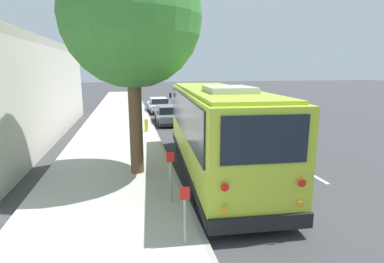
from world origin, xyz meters
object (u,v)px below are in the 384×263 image
Objects in this scene: parked_sedan_gray at (168,115)px; street_tree at (131,8)px; sign_post_near at (185,215)px; shuttle_bus at (216,126)px; sign_post_far at (171,176)px; fire_hydrant at (146,125)px; parked_sedan_white at (159,105)px.

street_tree is at bearing 167.04° from parked_sedan_gray.
shuttle_bus is at bearing -23.73° from sign_post_near.
sign_post_far is at bearing 173.47° from parked_sedan_gray.
sign_post_near is 11.99m from fire_hydrant.
parked_sedan_gray is at bearing -13.70° from street_tree.
parked_sedan_white is 0.50× the size of street_tree.
shuttle_bus is at bearing -96.56° from street_tree.
parked_sedan_white is at bearing -10.22° from fire_hydrant.
street_tree reaches higher than parked_sedan_white.
sign_post_far is 9.84m from fire_hydrant.
fire_hydrant is at bearing 0.51° from sign_post_far.
parked_sedan_gray is 11.88m from street_tree.
street_tree is at bearing 169.59° from parked_sedan_white.
sign_post_near is (-4.99, -0.84, -4.98)m from street_tree.
sign_post_near is at bearing 174.48° from parked_sedan_gray.
fire_hydrant is at bearing 20.20° from shuttle_bus.
fire_hydrant is (6.99, -0.76, -5.25)m from street_tree.
parked_sedan_white is (16.57, 0.47, -1.18)m from shuttle_bus.
sign_post_near reaches higher than parked_sedan_white.
sign_post_near is at bearing -170.42° from street_tree.
sign_post_far reaches higher than sign_post_near.
sign_post_far is at bearing 144.72° from shuttle_bus.
shuttle_bus reaches higher than sign_post_near.
sign_post_far is (-2.84, -0.84, -4.91)m from street_tree.
parked_sedan_gray is at bearing -27.70° from fire_hydrant.
street_tree reaches higher than fire_hydrant.
parked_sedan_white is at bearing 1.77° from parked_sedan_gray.
parked_sedan_gray is 15.46m from sign_post_near.
shuttle_bus is at bearing -39.21° from sign_post_far.
parked_sedan_white is 21.29m from sign_post_near.
parked_sedan_gray is 3.81m from fire_hydrant.
fire_hydrant is (11.99, 0.09, -0.27)m from sign_post_near.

